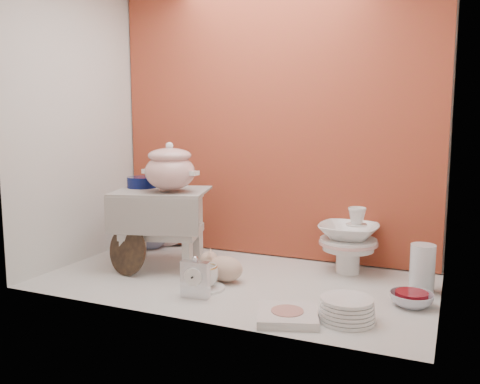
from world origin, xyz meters
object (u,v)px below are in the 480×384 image
object	(u,v)px
porcelain_tower	(348,240)
soup_tureen	(170,167)
floral_platter	(164,209)
blue_white_vase	(149,227)
mantel_clock	(195,277)
step_stool	(163,228)
gold_rim_teacup	(204,276)
dinner_plate_stack	(347,309)
plush_pig	(225,268)
crystal_bowl	(411,300)

from	to	relation	value
porcelain_tower	soup_tureen	bearing A→B (deg)	-159.37
floral_platter	blue_white_vase	xyz separation A→B (m)	(-0.06, -0.08, -0.10)
blue_white_vase	mantel_clock	size ratio (longest dim) A/B	1.37
soup_tureen	floral_platter	distance (m)	0.60
step_stool	gold_rim_teacup	bearing A→B (deg)	-50.59
floral_platter	gold_rim_teacup	distance (m)	0.87
floral_platter	dinner_plate_stack	bearing A→B (deg)	-29.84
gold_rim_teacup	blue_white_vase	bearing A→B (deg)	140.30
mantel_clock	dinner_plate_stack	xyz separation A→B (m)	(0.64, 0.01, -0.04)
mantel_clock	porcelain_tower	size ratio (longest dim) A/B	0.54
floral_platter	dinner_plate_stack	size ratio (longest dim) A/B	2.09
floral_platter	gold_rim_teacup	size ratio (longest dim) A/B	3.60
step_stool	dinner_plate_stack	xyz separation A→B (m)	(1.02, -0.34, -0.15)
step_stool	porcelain_tower	size ratio (longest dim) A/B	1.37
plush_pig	porcelain_tower	world-z (taller)	porcelain_tower
gold_rim_teacup	dinner_plate_stack	size ratio (longest dim) A/B	0.58
soup_tureen	mantel_clock	bearing A→B (deg)	-45.29
floral_platter	porcelain_tower	world-z (taller)	floral_platter
blue_white_vase	crystal_bowl	size ratio (longest dim) A/B	1.41
blue_white_vase	dinner_plate_stack	distance (m)	1.45
plush_pig	step_stool	bearing A→B (deg)	-171.61
blue_white_vase	mantel_clock	world-z (taller)	blue_white_vase
plush_pig	crystal_bowl	world-z (taller)	plush_pig
step_stool	dinner_plate_stack	distance (m)	1.09
mantel_clock	floral_platter	bearing A→B (deg)	124.86
floral_platter	porcelain_tower	distance (m)	1.13
mantel_clock	porcelain_tower	xyz separation A→B (m)	(0.52, 0.61, 0.08)
step_stool	floral_platter	bearing A→B (deg)	104.40
soup_tureen	porcelain_tower	distance (m)	0.95
gold_rim_teacup	plush_pig	bearing A→B (deg)	73.08
plush_pig	gold_rim_teacup	world-z (taller)	plush_pig
dinner_plate_stack	crystal_bowl	size ratio (longest dim) A/B	1.25
step_stool	porcelain_tower	bearing A→B (deg)	-0.69
floral_platter	gold_rim_teacup	world-z (taller)	floral_platter
gold_rim_teacup	dinner_plate_stack	world-z (taller)	gold_rim_teacup
blue_white_vase	step_stool	bearing A→B (deg)	-46.27
plush_pig	gold_rim_teacup	size ratio (longest dim) A/B	1.78
floral_platter	blue_white_vase	world-z (taller)	floral_platter
plush_pig	gold_rim_teacup	bearing A→B (deg)	-83.07
step_stool	plush_pig	world-z (taller)	step_stool
blue_white_vase	gold_rim_teacup	xyz separation A→B (m)	(0.65, -0.54, -0.06)
blue_white_vase	mantel_clock	xyz separation A→B (m)	(0.66, -0.65, -0.03)
gold_rim_teacup	soup_tureen	bearing A→B (deg)	145.52
mantel_clock	gold_rim_teacup	xyz separation A→B (m)	(-0.01, 0.11, -0.03)
plush_pig	dinner_plate_stack	xyz separation A→B (m)	(0.61, -0.23, -0.02)
gold_rim_teacup	porcelain_tower	size ratio (longest dim) A/B	0.38
soup_tureen	crystal_bowl	bearing A→B (deg)	-2.07
soup_tureen	plush_pig	xyz separation A→B (m)	(0.33, -0.07, -0.46)
mantel_clock	gold_rim_teacup	world-z (taller)	mantel_clock
step_stool	mantel_clock	bearing A→B (deg)	-59.66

